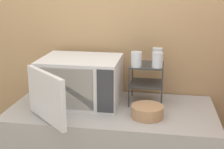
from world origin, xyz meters
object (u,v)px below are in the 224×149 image
glass_front_left (136,59)px  glass_front_right (157,60)px  dish_rack (147,75)px  bowl (147,112)px  microwave (80,81)px  glass_back_right (157,55)px

glass_front_left → glass_front_right: size_ratio=1.00×
dish_rack → glass_front_right: glass_front_right is taller
glass_front_left → bowl: glass_front_left is taller
microwave → glass_front_right: size_ratio=7.02×
glass_front_left → glass_back_right: (0.14, 0.15, 0.00)m
microwave → bowl: (0.49, -0.18, -0.13)m
glass_front_left → dish_rack: bearing=48.3°
glass_front_right → bowl: (-0.05, -0.19, -0.30)m
glass_front_left → bowl: bearing=-63.5°
dish_rack → glass_back_right: 0.17m
dish_rack → bowl: dish_rack is taller
bowl → glass_back_right: bearing=82.8°
dish_rack → glass_back_right: glass_back_right is taller
bowl → microwave: bearing=160.4°
glass_front_left → glass_front_right: same height
glass_back_right → microwave: bearing=-162.8°
glass_front_left → microwave: bearing=-178.2°
glass_front_right → microwave: bearing=-178.2°
glass_front_left → glass_front_right: bearing=1.5°
dish_rack → microwave: bearing=-169.1°
glass_back_right → glass_front_right: 0.15m
microwave → glass_back_right: 0.59m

